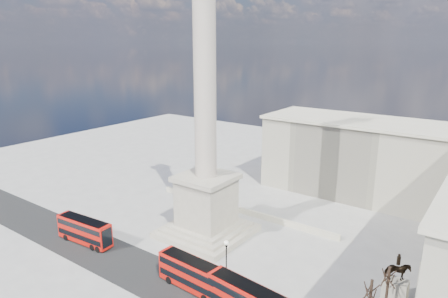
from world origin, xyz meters
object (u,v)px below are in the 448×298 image
Objects in this scene: red_bus_b at (194,275)px; victorian_lamp at (226,260)px; equestrian_statue at (395,290)px; pedestrian_walking at (263,295)px; pedestrian_crossing at (204,275)px; nelsons_column at (206,163)px; red_bus_a at (85,231)px.

victorian_lamp reaches higher than red_bus_b.
pedestrian_walking is (-14.10, -8.46, -1.77)m from equestrian_statue.
red_bus_b is 9.54m from pedestrian_walking.
equestrian_statue reaches higher than pedestrian_walking.
victorian_lamp is at bearing -113.84° from pedestrian_crossing.
red_bus_a is (-14.33, -14.54, -10.65)m from nelsons_column.
pedestrian_crossing is (8.57, -11.50, -11.98)m from nelsons_column.
red_bus_b is at bearing -2.99° from red_bus_a.
red_bus_b reaches higher than pedestrian_walking.
red_bus_b is 1.57× the size of victorian_lamp.
red_bus_b reaches higher than red_bus_a.
victorian_lamp is at bearing -156.30° from equestrian_statue.
equestrian_statue is (46.02, 12.38, 0.35)m from red_bus_a.
equestrian_statue is at bearing 43.56° from pedestrian_walking.
pedestrian_walking is 0.90× the size of pedestrian_crossing.
pedestrian_crossing is (-23.12, -9.34, -1.67)m from equestrian_statue.
pedestrian_walking is (8.82, 3.31, -1.45)m from red_bus_b.
pedestrian_crossing is (22.90, 3.04, -1.33)m from red_bus_a.
pedestrian_walking is at bearing 2.04° from victorian_lamp.
nelsons_column is 4.57× the size of red_bus_b.
pedestrian_crossing is at bearing -158.01° from equestrian_statue.
victorian_lamp is 3.70× the size of pedestrian_crossing.
victorian_lamp reaches higher than pedestrian_crossing.
red_bus_b is 25.77m from equestrian_statue.
red_bus_a is 1.55× the size of victorian_lamp.
victorian_lamp is at bearing 46.99° from red_bus_b.
victorian_lamp is (3.19, 3.11, 1.80)m from red_bus_b.
nelsons_column reaches higher than victorian_lamp.
equestrian_statue reaches higher than red_bus_a.
victorian_lamp is at bearing 3.56° from red_bus_a.
pedestrian_walking is at bearing 23.24° from red_bus_b.
red_bus_a is at bearing -134.57° from nelsons_column.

